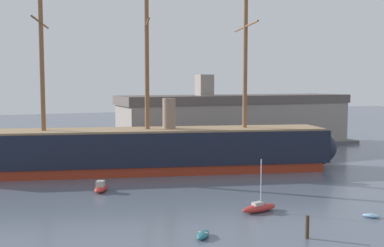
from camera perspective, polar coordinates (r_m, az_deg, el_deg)
name	(u,v)px	position (r m, az deg, el deg)	size (l,w,h in m)	color
tall_ship	(148,149)	(74.55, -5.56, -3.21)	(69.25, 24.09, 33.95)	maroon
dinghy_foreground_left	(203,235)	(43.85, 1.35, -13.67)	(2.31, 2.49, 0.56)	#236670
dinghy_foreground_right	(371,216)	(53.50, 21.42, -10.63)	(1.81, 1.86, 0.43)	#7FB2D6
sailboat_near_centre	(259,208)	(52.51, 8.33, -10.31)	(4.71, 1.96, 5.96)	#B22D28
motorboat_alongside_bow	(101,188)	(62.46, -11.28, -7.85)	(2.97, 3.90, 1.51)	#B22D28
dinghy_alongside_stern	(306,167)	(80.14, 14.05, -5.25)	(2.24, 2.23, 0.52)	#236670
motorboat_far_right	(301,152)	(95.02, 13.46, -3.51)	(2.74, 3.57, 1.39)	#1E284C
mooring_piling_nearest	(307,227)	(44.68, 14.14, -12.38)	(0.36, 0.36, 2.16)	#423323
dockside_warehouse_right	(236,121)	(104.15, 5.55, 0.30)	(57.93, 15.43, 16.24)	#565659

